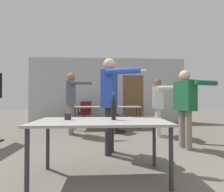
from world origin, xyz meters
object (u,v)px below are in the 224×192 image
Objects in this scene: person_left_plaid at (185,101)px; drink_cup at (68,116)px; person_far_watching at (158,102)px; person_right_polo at (110,95)px; office_chair_far_right at (85,114)px; person_center_tall at (72,97)px; office_chair_far_left at (115,118)px; beer_bottle at (114,107)px.

drink_cup is at bearing -81.13° from person_left_plaid.
person_far_watching is at bearing 45.67° from drink_cup.
person_left_plaid is 0.90× the size of person_right_polo.
office_chair_far_right reaches higher than drink_cup.
drink_cup is (0.47, -2.35, -0.28)m from person_center_tall.
office_chair_far_left is at bearing -170.54° from person_right_polo.
office_chair_far_left is 2.68m from beer_bottle.
office_chair_far_right is (-2.50, 2.98, -0.57)m from person_left_plaid.
office_chair_far_right is 2.48× the size of beer_bottle.
person_right_polo is at bearing 52.01° from drink_cup.
beer_bottle is (0.93, -4.01, 0.51)m from office_chair_far_right.
office_chair_far_left is (-1.17, 0.55, -0.50)m from person_far_watching.
person_left_plaid is 1.87m from beer_bottle.
person_right_polo reaches higher than person_left_plaid.
office_chair_far_right is at bearing 94.43° from drink_cup.
beer_bottle is at bearing 16.21° from person_center_tall.
person_far_watching reaches higher than beer_bottle.
person_right_polo is 0.83m from beer_bottle.
office_chair_far_left is at bearing -98.89° from person_far_watching.
office_chair_far_right is 10.17× the size of drink_cup.
drink_cup is (-2.19, -0.99, -0.18)m from person_left_plaid.
office_chair_far_right is (-1.13, 1.38, -0.02)m from office_chair_far_left.
office_chair_far_right is at bearing -155.50° from person_left_plaid.
person_left_plaid is at bearing 113.86° from person_right_polo.
office_chair_far_left is at bearing 72.36° from drink_cup.
person_left_plaid reaches higher than office_chair_far_left.
person_left_plaid is 18.31× the size of drink_cup.
person_right_polo reaches higher than drink_cup.
person_right_polo is at bearing 91.26° from beer_bottle.
person_center_tall is 2.41m from drink_cup.
person_left_plaid is 1.80× the size of office_chair_far_right.
person_center_tall is at bearing 88.73° from office_chair_far_right.
person_center_tall is 1.09× the size of person_left_plaid.
person_left_plaid is 2.17m from office_chair_far_left.
beer_bottle is at bearing -3.38° from drink_cup.
person_right_polo reaches higher than person_far_watching.
beer_bottle reaches higher than office_chair_far_left.
person_far_watching is at bearing 56.66° from beer_bottle.
person_right_polo is 3.39m from office_chair_far_right.
person_right_polo reaches higher than office_chair_far_right.
office_chair_far_right is at bearing 165.91° from person_center_tall.
beer_bottle is (-0.20, -2.63, 0.49)m from office_chair_far_left.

